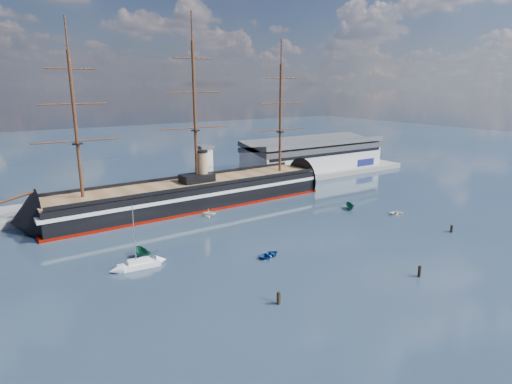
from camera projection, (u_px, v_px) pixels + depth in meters
ground at (249, 218)px, 122.74m from camera, size 600.00×600.00×0.00m
quay at (220, 189)px, 157.26m from camera, size 180.00×18.00×2.00m
warehouse at (313, 155)px, 184.03m from camera, size 63.00×21.00×11.60m
quay_tower at (205, 166)px, 148.72m from camera, size 5.00×5.00×15.00m
warship at (187, 195)px, 132.56m from camera, size 113.10×18.81×53.94m
sailboat at (139, 264)px, 89.57m from camera, size 8.80×3.26×13.78m
motorboat_a at (144, 260)px, 93.86m from camera, size 7.60×3.03×3.00m
motorboat_b at (270, 257)px, 95.43m from camera, size 1.84×3.46×1.53m
motorboat_c at (350, 209)px, 131.77m from camera, size 6.09×4.42×2.30m
motorboat_d at (209, 216)px, 124.65m from camera, size 6.32×7.07×2.45m
motorboat_e at (398, 214)px, 126.50m from camera, size 2.23×3.27×1.42m
piling_near_left at (278, 304)px, 74.96m from camera, size 0.64×0.64×3.00m
piling_near_mid at (419, 277)px, 85.59m from camera, size 0.64×0.64×3.05m
piling_far_right at (451, 232)px, 111.36m from camera, size 0.64×0.64×2.61m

